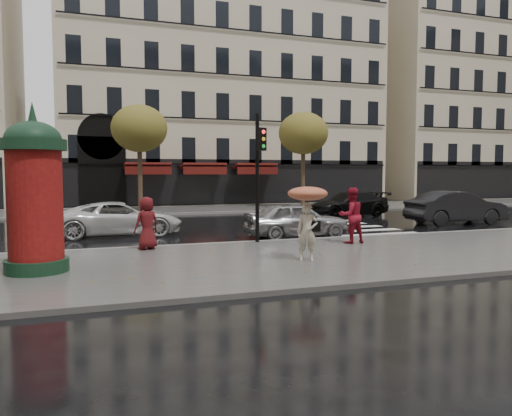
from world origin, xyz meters
name	(u,v)px	position (x,y,z in m)	size (l,w,h in m)	color
ground	(282,259)	(0.00, 0.00, 0.00)	(160.00, 160.00, 0.00)	black
near_sidewalk	(289,260)	(0.00, -0.50, 0.06)	(90.00, 7.00, 0.12)	#474744
far_sidewalk	(170,210)	(0.00, 19.00, 0.06)	(90.00, 6.00, 0.12)	#474744
near_kerb	(249,243)	(0.00, 3.00, 0.07)	(90.00, 0.25, 0.14)	slate
far_kerb	(179,214)	(0.00, 16.00, 0.07)	(90.00, 0.25, 0.14)	slate
zebra_crossing	(319,221)	(6.00, 9.60, 0.01)	(3.60, 11.75, 0.01)	silver
bldg_far_corner	(215,73)	(6.00, 30.00, 11.31)	(26.00, 14.00, 22.90)	#B7A88C
bldg_far_right	(469,90)	(34.00, 30.00, 11.31)	(24.00, 14.00, 22.90)	#B7A88C
tree_far_left	(139,129)	(-2.00, 18.00, 5.17)	(3.40, 3.40, 6.64)	#38281C
tree_far_right	(303,134)	(9.00, 18.00, 5.17)	(3.40, 3.40, 6.64)	#38281C
woman_umbrella	(307,210)	(0.27, -1.10, 1.50)	(1.09, 1.09, 2.09)	beige
woman_red	(351,215)	(3.12, 1.46, 1.06)	(0.92, 0.72, 1.89)	maroon
man_burgundy	(147,223)	(-3.58, 2.40, 0.94)	(0.80, 0.52, 1.65)	#531013
morris_column	(35,191)	(-6.55, -0.31, 2.07)	(1.52, 1.52, 4.08)	#13311D
traffic_light	(259,165)	(0.25, 2.72, 2.78)	(0.32, 0.43, 4.39)	black
car_silver	(296,220)	(2.32, 4.20, 0.69)	(1.63, 4.05, 1.38)	#9E9EA3
car_darkgrey	(456,208)	(11.78, 6.28, 0.80)	(1.70, 4.88, 1.61)	black
car_white	(120,219)	(-4.05, 7.12, 0.68)	(2.26, 4.89, 1.36)	silver
car_black	(348,204)	(8.95, 11.75, 0.71)	(1.99, 4.89, 1.42)	black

